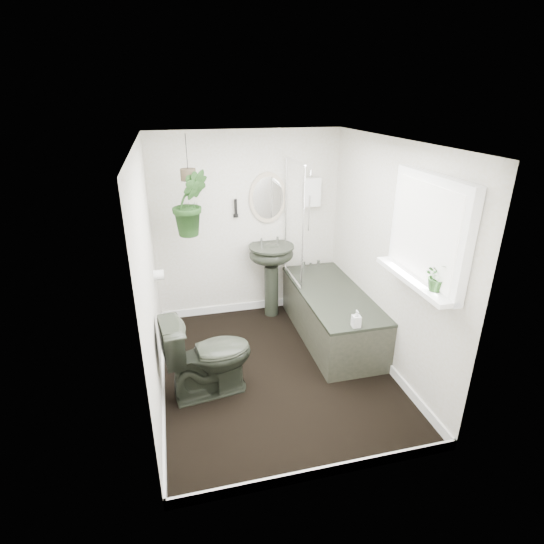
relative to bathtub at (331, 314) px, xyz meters
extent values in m
cube|color=black|center=(-0.80, -0.50, -0.30)|extent=(2.30, 2.80, 0.02)
cube|color=white|center=(-0.80, -0.50, 2.02)|extent=(2.30, 2.80, 0.02)
cube|color=silver|center=(-0.80, 0.91, 0.86)|extent=(2.30, 0.02, 2.30)
cube|color=silver|center=(-0.80, -1.91, 0.86)|extent=(2.30, 0.02, 2.30)
cube|color=silver|center=(-1.96, -0.50, 0.86)|extent=(0.02, 2.80, 2.30)
cube|color=silver|center=(0.36, -0.50, 0.86)|extent=(0.02, 2.80, 2.30)
cube|color=white|center=(-0.80, -0.50, -0.24)|extent=(2.30, 2.80, 0.10)
cube|color=white|center=(0.00, 0.84, 1.26)|extent=(0.20, 0.10, 0.35)
ellipsoid|color=#BFAE91|center=(-0.55, 0.87, 1.21)|extent=(0.46, 0.03, 0.62)
cylinder|color=black|center=(-0.95, 0.86, 1.11)|extent=(0.04, 0.04, 0.22)
cylinder|color=white|center=(-1.90, 0.20, 0.61)|extent=(0.11, 0.11, 0.11)
cube|color=white|center=(0.29, -1.20, 1.36)|extent=(0.08, 1.00, 0.90)
cube|color=white|center=(0.22, -1.20, 0.94)|extent=(0.18, 1.00, 0.04)
cube|color=white|center=(0.24, -1.20, 1.36)|extent=(0.01, 0.86, 0.76)
imported|color=black|center=(-1.50, -0.69, 0.13)|extent=(0.87, 0.57, 0.83)
imported|color=black|center=(0.25, -1.47, 1.08)|extent=(0.26, 0.24, 0.24)
imported|color=black|center=(-1.50, 0.45, 1.30)|extent=(0.42, 0.35, 0.72)
imported|color=black|center=(-0.07, -0.79, 0.38)|extent=(0.08, 0.09, 0.18)
cylinder|color=#3F3525|center=(-1.50, 0.45, 1.60)|extent=(0.16, 0.16, 0.12)
camera|label=1|loc=(-1.72, -4.07, 2.39)|focal=28.00mm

